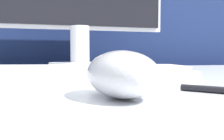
# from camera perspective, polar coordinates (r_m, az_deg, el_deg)

# --- Properties ---
(partition_panel) EXTENTS (5.00, 0.03, 1.10)m
(partition_panel) POSITION_cam_1_polar(r_m,az_deg,el_deg) (1.13, -10.06, -7.46)
(partition_panel) COLOR navy
(partition_panel) RESTS_ON ground_plane
(computer_mouse_near) EXTENTS (0.07, 0.11, 0.05)m
(computer_mouse_near) POSITION_cam_1_polar(r_m,az_deg,el_deg) (0.26, 2.01, -0.91)
(computer_mouse_near) COLOR silver
(computer_mouse_near) RESTS_ON desk
(keyboard) EXTENTS (0.41, 0.20, 0.02)m
(keyboard) POSITION_cam_1_polar(r_m,az_deg,el_deg) (0.49, -6.50, -0.48)
(keyboard) COLOR silver
(keyboard) RESTS_ON desk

